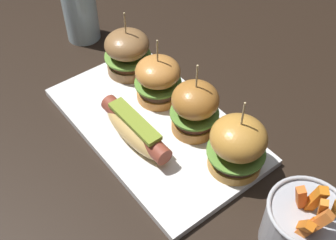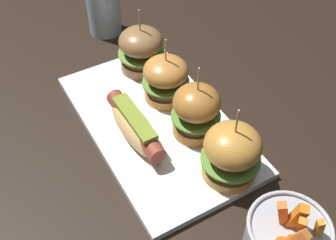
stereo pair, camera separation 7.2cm
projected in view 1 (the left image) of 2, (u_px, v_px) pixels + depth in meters
name	position (u px, v px, depth m)	size (l,w,h in m)	color
ground_plane	(154.00, 127.00, 0.78)	(3.00, 3.00, 0.00)	black
platter_main	(154.00, 125.00, 0.78)	(0.41, 0.24, 0.01)	white
hot_dog	(135.00, 129.00, 0.73)	(0.17, 0.05, 0.05)	#E0B365
slider_far_left	(127.00, 52.00, 0.84)	(0.09, 0.09, 0.14)	olive
slider_center_left	(158.00, 79.00, 0.79)	(0.09, 0.09, 0.13)	#C9813A
slider_center_right	(195.00, 108.00, 0.73)	(0.09, 0.09, 0.15)	#B2702E
slider_far_right	(237.00, 145.00, 0.67)	(0.10, 0.10, 0.14)	#C68937
fries_bucket	(303.00, 225.00, 0.59)	(0.11, 0.11, 0.13)	#A8AAB2
water_glass	(81.00, 14.00, 0.94)	(0.08, 0.08, 0.12)	silver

